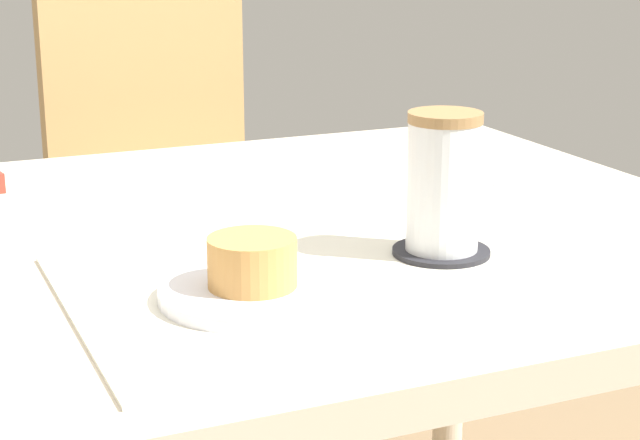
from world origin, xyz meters
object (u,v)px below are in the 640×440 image
at_px(dining_table, 240,298).
at_px(pastry, 252,262).
at_px(coffee_mug, 445,182).
at_px(wooden_chair, 175,225).
at_px(pastry_plate, 253,292).

bearing_deg(dining_table, pastry, -106.25).
distance_m(dining_table, coffee_mug, 0.28).
bearing_deg(dining_table, wooden_chair, 79.43).
bearing_deg(wooden_chair, pastry, 71.11).
relative_size(wooden_chair, pastry_plate, 5.49).
xyz_separation_m(pastry_plate, coffee_mug, (0.21, 0.05, 0.07)).
relative_size(wooden_chair, pastry, 11.62).
bearing_deg(pastry_plate, dining_table, 73.75).
height_order(wooden_chair, coffee_mug, wooden_chair).
bearing_deg(coffee_mug, dining_table, 130.96).
relative_size(dining_table, pastry, 14.09).
xyz_separation_m(wooden_chair, coffee_mug, (0.01, -0.94, 0.30)).
bearing_deg(wooden_chair, dining_table, 72.39).
bearing_deg(coffee_mug, pastry, -168.03).
bearing_deg(coffee_mug, pastry_plate, -168.03).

